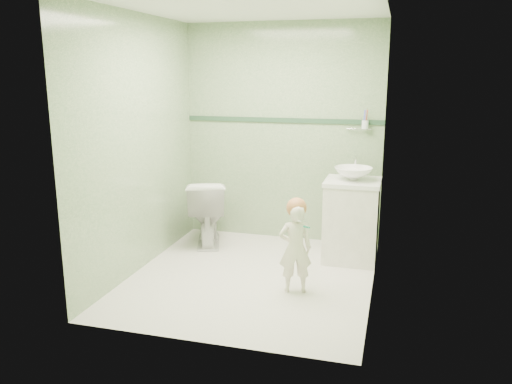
% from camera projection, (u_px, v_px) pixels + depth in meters
% --- Properties ---
extents(ground, '(2.50, 2.50, 0.00)m').
position_uv_depth(ground, '(252.00, 277.00, 4.81)').
color(ground, silver).
rests_on(ground, ground).
extents(room_shell, '(2.50, 2.54, 2.40)m').
position_uv_depth(room_shell, '(251.00, 149.00, 4.53)').
color(room_shell, gray).
rests_on(room_shell, ground).
extents(trim_stripe, '(2.20, 0.02, 0.05)m').
position_uv_depth(trim_stripe, '(282.00, 120.00, 5.66)').
color(trim_stripe, '#2B4C34').
rests_on(trim_stripe, room_shell).
extents(vanity, '(0.52, 0.50, 0.80)m').
position_uv_depth(vanity, '(351.00, 222.00, 5.15)').
color(vanity, silver).
rests_on(vanity, ground).
extents(counter, '(0.54, 0.52, 0.04)m').
position_uv_depth(counter, '(353.00, 182.00, 5.06)').
color(counter, white).
rests_on(counter, vanity).
extents(basin, '(0.37, 0.37, 0.13)m').
position_uv_depth(basin, '(353.00, 174.00, 5.04)').
color(basin, white).
rests_on(basin, counter).
extents(faucet, '(0.03, 0.13, 0.18)m').
position_uv_depth(faucet, '(355.00, 162.00, 5.20)').
color(faucet, silver).
rests_on(faucet, counter).
extents(cup_holder, '(0.26, 0.07, 0.21)m').
position_uv_depth(cup_holder, '(364.00, 124.00, 5.38)').
color(cup_holder, silver).
rests_on(cup_holder, room_shell).
extents(toilet, '(0.62, 0.81, 0.73)m').
position_uv_depth(toilet, '(207.00, 212.00, 5.67)').
color(toilet, white).
rests_on(toilet, ground).
extents(toddler, '(0.33, 0.26, 0.78)m').
position_uv_depth(toddler, '(295.00, 249.00, 4.40)').
color(toddler, white).
rests_on(toddler, ground).
extents(hair_cap, '(0.17, 0.17, 0.17)m').
position_uv_depth(hair_cap, '(297.00, 208.00, 4.34)').
color(hair_cap, '#BD7542').
rests_on(hair_cap, toddler).
extents(teal_toothbrush, '(0.10, 0.14, 0.08)m').
position_uv_depth(teal_toothbrush, '(306.00, 226.00, 4.23)').
color(teal_toothbrush, '#0A8665').
rests_on(teal_toothbrush, toddler).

